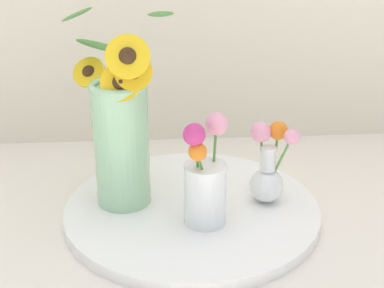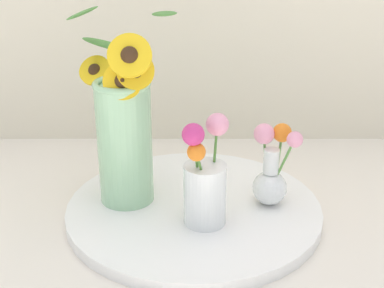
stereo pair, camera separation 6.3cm
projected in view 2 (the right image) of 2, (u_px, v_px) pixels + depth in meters
ground_plane at (181, 225)px, 1.09m from camera, size 6.00×6.00×0.00m
serving_tray at (192, 209)px, 1.12m from camera, size 0.53×0.53×0.02m
mason_jar_sunflowers at (122, 132)px, 1.08m from camera, size 0.23×0.20×0.40m
vase_small_center at (203, 183)px, 1.02m from camera, size 0.09×0.09×0.22m
vase_bulb_right at (270, 170)px, 1.10m from camera, size 0.09×0.08×0.17m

